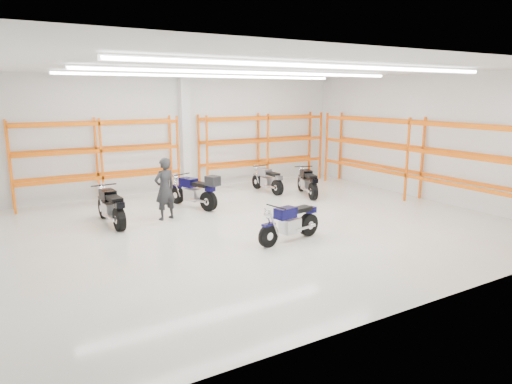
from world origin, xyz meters
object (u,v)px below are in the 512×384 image
motorcycle_back_a (111,208)px  motorcycle_back_c (268,181)px  standing_man (165,189)px  motorcycle_main (292,223)px  motorcycle_back_d (308,183)px  structural_column (185,134)px  motorcycle_back_b (196,192)px

motorcycle_back_a → motorcycle_back_c: motorcycle_back_a is taller
standing_man → motorcycle_main: bearing=105.9°
motorcycle_back_d → structural_column: (-3.54, 3.38, 1.75)m
motorcycle_back_b → standing_man: 1.64m
motorcycle_back_b → motorcycle_back_c: (3.45, 0.92, -0.10)m
motorcycle_back_b → structural_column: 3.52m
motorcycle_main → motorcycle_back_c: size_ratio=1.02×
motorcycle_main → standing_man: (-2.16, 3.69, 0.48)m
motorcycle_back_c → motorcycle_back_a: bearing=-166.5°
motorcycle_main → structural_column: bearing=89.5°
motorcycle_back_a → standing_man: standing_man is taller
structural_column → standing_man: bearing=-120.4°
motorcycle_main → structural_column: (0.06, 7.48, 1.77)m
motorcycle_back_b → motorcycle_back_c: size_ratio=1.11×
motorcycle_back_b → motorcycle_back_d: motorcycle_back_b is taller
standing_man → structural_column: 4.58m
motorcycle_back_b → standing_man: size_ratio=1.18×
structural_column → motorcycle_back_c: bearing=-38.3°
motorcycle_back_b → motorcycle_back_c: 3.58m
motorcycle_main → structural_column: 7.69m
motorcycle_back_b → motorcycle_back_d: size_ratio=1.09×
motorcycle_main → motorcycle_back_c: motorcycle_main is taller
motorcycle_back_b → motorcycle_back_d: (4.39, -0.40, -0.08)m
motorcycle_back_c → motorcycle_back_d: 1.62m
motorcycle_main → standing_man: bearing=120.4°
motorcycle_back_d → standing_man: 5.80m
motorcycle_back_a → motorcycle_back_c: size_ratio=1.12×
motorcycle_back_a → structural_column: (3.81, 3.59, 1.72)m
standing_man → motorcycle_back_d: bearing=169.7°
motorcycle_back_a → motorcycle_back_b: 3.02m
motorcycle_back_c → standing_man: bearing=-160.2°
motorcycle_back_c → standing_man: 5.15m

